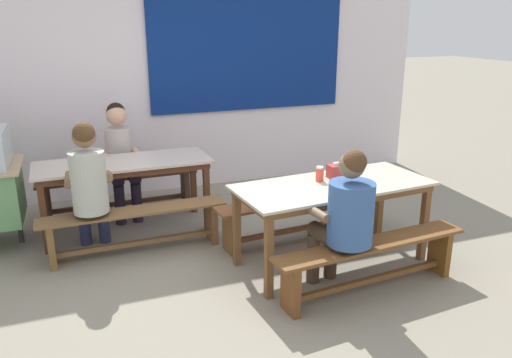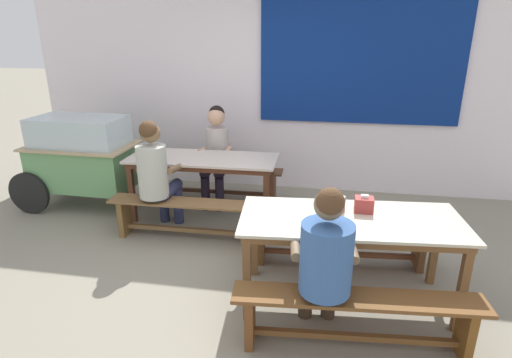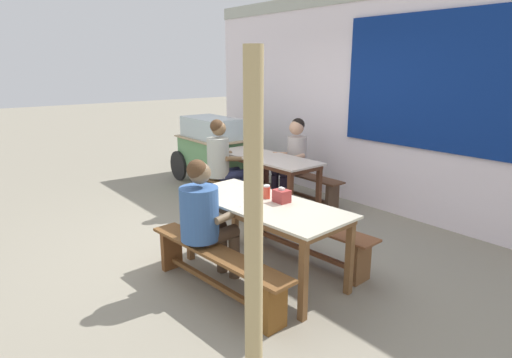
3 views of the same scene
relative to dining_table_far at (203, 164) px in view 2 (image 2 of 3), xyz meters
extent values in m
plane|color=gray|center=(0.74, -1.16, -0.68)|extent=(40.00, 40.00, 0.00)
cube|color=white|center=(0.74, 1.26, 0.76)|extent=(6.94, 0.12, 2.87)
cube|color=navy|center=(1.78, 1.17, 1.14)|extent=(2.56, 0.03, 1.67)
cube|color=beige|center=(0.00, 0.00, 0.07)|extent=(1.75, 0.68, 0.03)
cube|color=#56301E|center=(0.00, 0.00, 0.02)|extent=(1.67, 0.62, 0.06)
cube|color=#56301E|center=(0.78, 0.28, -0.34)|extent=(0.06, 0.06, 0.67)
cube|color=#56301E|center=(0.79, -0.26, -0.34)|extent=(0.06, 0.06, 0.67)
cube|color=#56301E|center=(-0.79, 0.26, -0.34)|extent=(0.06, 0.06, 0.67)
cube|color=#56301E|center=(-0.78, -0.28, -0.34)|extent=(0.06, 0.06, 0.67)
cube|color=beige|center=(1.64, -1.39, 0.07)|extent=(1.80, 0.89, 0.02)
cube|color=brown|center=(1.64, -1.39, 0.03)|extent=(1.71, 0.83, 0.06)
cube|color=brown|center=(2.40, -1.01, -0.34)|extent=(0.06, 0.06, 0.67)
cube|color=brown|center=(2.45, -1.64, -0.34)|extent=(0.06, 0.06, 0.67)
cube|color=brown|center=(0.82, -1.15, -0.34)|extent=(0.06, 0.06, 0.67)
cube|color=brown|center=(0.88, -1.77, -0.34)|extent=(0.06, 0.06, 0.67)
cube|color=brown|center=(-0.01, 0.58, -0.26)|extent=(1.78, 0.30, 0.02)
cube|color=#503A2B|center=(0.76, 0.59, -0.47)|extent=(0.06, 0.23, 0.41)
cube|color=brown|center=(-0.77, 0.57, -0.47)|extent=(0.06, 0.23, 0.41)
cube|color=brown|center=(-0.01, 0.58, -0.57)|extent=(1.49, 0.07, 0.04)
cube|color=brown|center=(0.01, -0.58, -0.25)|extent=(1.74, 0.30, 0.02)
cube|color=brown|center=(0.75, -0.57, -0.47)|extent=(0.06, 0.23, 0.41)
cube|color=brown|center=(-0.74, -0.59, -0.47)|extent=(0.06, 0.23, 0.41)
cube|color=brown|center=(0.01, -0.58, -0.57)|extent=(1.45, 0.07, 0.04)
cube|color=brown|center=(1.59, -0.82, -0.25)|extent=(1.76, 0.43, 0.02)
cube|color=brown|center=(2.34, -0.75, -0.47)|extent=(0.08, 0.25, 0.41)
cube|color=brown|center=(0.84, -0.88, -0.47)|extent=(0.08, 0.25, 0.41)
cube|color=brown|center=(1.59, -0.82, -0.57)|extent=(1.46, 0.17, 0.04)
cube|color=brown|center=(1.69, -1.97, -0.26)|extent=(1.74, 0.40, 0.03)
cube|color=brown|center=(2.42, -1.91, -0.47)|extent=(0.08, 0.22, 0.41)
cube|color=brown|center=(0.95, -2.03, -0.47)|extent=(0.08, 0.22, 0.41)
cube|color=brown|center=(1.69, -1.97, -0.58)|extent=(1.44, 0.16, 0.04)
cube|color=#649E62|center=(-1.58, 0.08, -0.15)|extent=(1.23, 0.70, 0.52)
cube|color=silver|center=(-1.58, 0.08, 0.30)|extent=(1.11, 0.63, 0.37)
cube|color=tan|center=(-1.58, 0.08, 0.12)|extent=(1.31, 0.78, 0.02)
cylinder|color=black|center=(-2.13, 0.46, -0.41)|extent=(0.53, 0.06, 0.53)
cylinder|color=black|center=(-2.15, -0.28, -0.41)|extent=(0.53, 0.06, 0.53)
cylinder|color=#333333|center=(-1.04, 0.07, -0.54)|extent=(0.05, 0.05, 0.26)
cylinder|color=#3F3F3F|center=(-0.80, 0.07, 0.01)|extent=(0.05, 0.68, 0.04)
cylinder|color=#483526|center=(1.50, -1.64, -0.46)|extent=(0.11, 0.11, 0.43)
cylinder|color=#483526|center=(1.32, -1.67, -0.46)|extent=(0.11, 0.11, 0.43)
cylinder|color=#483526|center=(1.52, -1.81, -0.19)|extent=(0.18, 0.39, 0.13)
cylinder|color=#483526|center=(1.35, -1.83, -0.19)|extent=(0.18, 0.39, 0.13)
cylinder|color=#375C98|center=(1.46, -1.99, 0.04)|extent=(0.35, 0.35, 0.49)
sphere|color=brown|center=(1.45, -1.97, 0.42)|extent=(0.20, 0.20, 0.20)
sphere|color=#4C331E|center=(1.46, -2.00, 0.46)|extent=(0.18, 0.18, 0.18)
cylinder|color=brown|center=(1.63, -1.79, 0.03)|extent=(0.11, 0.31, 0.10)
cylinder|color=brown|center=(1.24, -1.84, 0.03)|extent=(0.11, 0.31, 0.07)
cylinder|color=#231C2B|center=(-0.05, 0.21, -0.46)|extent=(0.11, 0.11, 0.43)
cylinder|color=#231C2B|center=(0.13, 0.22, -0.46)|extent=(0.11, 0.11, 0.43)
cylinder|color=#231C2B|center=(-0.06, 0.39, -0.19)|extent=(0.15, 0.41, 0.13)
cylinder|color=#231C2B|center=(0.12, 0.40, -0.19)|extent=(0.15, 0.41, 0.13)
cylinder|color=#BAAEA9|center=(0.02, 0.58, 0.05)|extent=(0.29, 0.29, 0.51)
sphere|color=tan|center=(0.03, 0.56, 0.44)|extent=(0.22, 0.22, 0.22)
sphere|color=black|center=(0.02, 0.59, 0.48)|extent=(0.20, 0.20, 0.20)
cylinder|color=tan|center=(-0.13, 0.39, 0.04)|extent=(0.08, 0.31, 0.11)
cylinder|color=tan|center=(0.20, 0.41, 0.04)|extent=(0.08, 0.31, 0.09)
cylinder|color=navy|center=(-0.25, -0.21, -0.46)|extent=(0.11, 0.11, 0.43)
cylinder|color=navy|center=(-0.43, -0.20, -0.46)|extent=(0.11, 0.11, 0.43)
cylinder|color=navy|center=(-0.26, -0.40, -0.19)|extent=(0.15, 0.43, 0.13)
cylinder|color=navy|center=(-0.44, -0.39, -0.19)|extent=(0.15, 0.43, 0.13)
cylinder|color=#B4B7AB|center=(-0.36, -0.59, 0.08)|extent=(0.31, 0.31, 0.56)
sphere|color=brown|center=(-0.36, -0.57, 0.49)|extent=(0.21, 0.21, 0.21)
sphere|color=#4C331E|center=(-0.36, -0.60, 0.52)|extent=(0.19, 0.19, 0.19)
cylinder|color=brown|center=(-0.18, -0.41, 0.06)|extent=(0.09, 0.31, 0.11)
cylinder|color=brown|center=(-0.53, -0.40, 0.06)|extent=(0.09, 0.31, 0.09)
cube|color=#A23431|center=(1.74, -1.25, 0.14)|extent=(0.15, 0.12, 0.12)
cube|color=white|center=(1.74, -1.25, 0.21)|extent=(0.06, 0.04, 0.02)
cylinder|color=#E14732|center=(1.56, -1.28, 0.14)|extent=(0.07, 0.07, 0.12)
cylinder|color=white|center=(1.56, -1.28, 0.20)|extent=(0.06, 0.06, 0.02)
camera|label=1|loc=(-0.49, -5.11, 1.47)|focal=35.77mm
camera|label=2|loc=(1.41, -4.43, 1.46)|focal=28.96mm
camera|label=3|loc=(4.68, -3.88, 1.35)|focal=30.35mm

